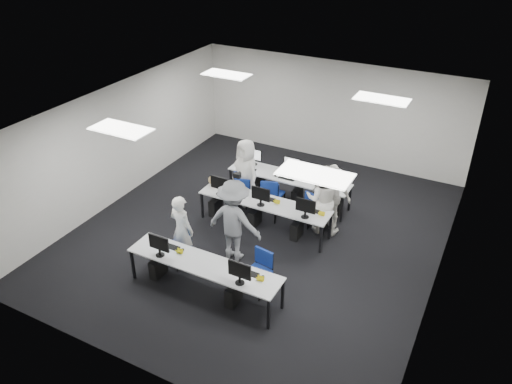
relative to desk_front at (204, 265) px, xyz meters
The scene contains 23 objects.
room 2.54m from the desk_front, 90.00° to the left, with size 9.00×9.02×3.00m.
ceiling_panels 3.33m from the desk_front, 90.00° to the left, with size 5.20×4.60×0.02m.
desk_front is the anchor object (origin of this frame).
desk_mid 2.60m from the desk_front, 90.00° to the left, with size 3.20×0.70×0.73m.
desk_back 4.00m from the desk_front, 90.00° to the left, with size 3.20×0.70×0.73m.
equipment_front 0.38m from the desk_front, behind, with size 2.51×0.41×1.19m.
equipment_mid 2.61m from the desk_front, 94.24° to the left, with size 2.91×0.41×1.19m.
equipment_back 4.04m from the desk_front, 87.27° to the left, with size 2.91×0.41×1.19m.
chair_0 1.23m from the desk_front, 150.90° to the left, with size 0.54×0.57×0.88m.
chair_1 1.13m from the desk_front, 30.76° to the left, with size 0.52×0.55×0.90m.
chair_2 3.45m from the desk_front, 107.11° to the left, with size 0.54×0.56×0.85m.
chair_3 3.07m from the desk_front, 92.15° to the left, with size 0.58×0.60×0.91m.
chair_4 3.46m from the desk_front, 70.75° to the left, with size 0.42×0.45×0.82m.
chair_5 3.48m from the desk_front, 105.76° to the left, with size 0.52×0.54×0.82m.
chair_6 3.53m from the desk_front, 92.69° to the left, with size 0.40×0.44×0.83m.
chair_7 3.53m from the desk_front, 73.12° to the left, with size 0.55×0.58×0.89m.
handbag 3.10m from the desk_front, 117.94° to the left, with size 0.30×0.19×0.25m, color #A17953.
student_0 1.20m from the desk_front, 145.15° to the left, with size 0.58×0.38×1.60m, color white.
student_1 3.38m from the desk_front, 68.16° to the left, with size 0.83×0.65×1.71m, color white.
student_2 3.57m from the desk_front, 105.13° to the left, with size 0.86×0.56×1.75m, color white.
student_3 3.66m from the desk_front, 68.45° to the left, with size 0.97×0.40×1.65m, color white.
photographer 1.33m from the desk_front, 92.69° to the left, with size 1.21×0.70×1.87m, color gray.
dslr_camera 1.94m from the desk_front, 92.53° to the left, with size 0.14×0.18×0.10m, color black.
Camera 1 is at (4.42, -8.70, 6.74)m, focal length 35.00 mm.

